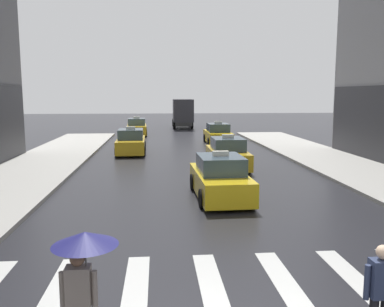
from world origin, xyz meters
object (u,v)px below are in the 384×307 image
object	(u,v)px
taxi_fifth	(137,128)
pedestrian_with_handbag	(382,290)
taxi_third	(131,142)
pedestrian_with_umbrella	(83,260)
taxi_fourth	(218,135)
taxi_second	(227,154)
box_truck	(183,112)
taxi_lead	(220,179)

from	to	relation	value
taxi_fifth	pedestrian_with_handbag	xyz separation A→B (m)	(5.40, -34.06, 0.21)
pedestrian_with_handbag	taxi_third	bearing A→B (deg)	103.43
pedestrian_with_umbrella	pedestrian_with_handbag	xyz separation A→B (m)	(4.49, -0.13, -0.58)
taxi_fourth	taxi_second	bearing A→B (deg)	-95.69
taxi_second	pedestrian_with_handbag	xyz separation A→B (m)	(-0.31, -15.69, 0.21)
box_truck	pedestrian_with_handbag	size ratio (longest dim) A/B	4.59
pedestrian_with_handbag	taxi_lead	bearing A→B (deg)	96.38
taxi_lead	pedestrian_with_handbag	world-z (taller)	taxi_lead
taxi_third	pedestrian_with_handbag	distance (m)	22.26
taxi_lead	pedestrian_with_umbrella	world-z (taller)	pedestrian_with_umbrella
taxi_second	pedestrian_with_handbag	distance (m)	15.70
taxi_lead	taxi_fourth	world-z (taller)	same
taxi_lead	pedestrian_with_handbag	xyz separation A→B (m)	(1.05, -9.42, 0.21)
taxi_fifth	box_truck	distance (m)	9.59
taxi_second	taxi_third	xyz separation A→B (m)	(-5.48, 5.96, 0.00)
taxi_third	pedestrian_with_handbag	world-z (taller)	taxi_third
taxi_lead	box_truck	bearing A→B (deg)	88.98
taxi_second	taxi_fifth	size ratio (longest dim) A/B	0.99
taxi_lead	taxi_fourth	size ratio (longest dim) A/B	1.01
box_truck	taxi_third	bearing A→B (deg)	-102.88
taxi_lead	taxi_third	world-z (taller)	same
taxi_second	pedestrian_with_handbag	world-z (taller)	taxi_second
taxi_third	pedestrian_with_handbag	size ratio (longest dim) A/B	2.77
taxi_third	taxi_fourth	bearing A→B (deg)	35.94
taxi_third	taxi_fifth	size ratio (longest dim) A/B	0.99
taxi_fourth	taxi_fifth	world-z (taller)	same
taxi_second	taxi_third	world-z (taller)	same
taxi_fourth	pedestrian_with_handbag	distance (m)	26.43
taxi_lead	pedestrian_with_handbag	size ratio (longest dim) A/B	2.78
taxi_third	pedestrian_with_umbrella	bearing A→B (deg)	-88.19
taxi_fifth	pedestrian_with_umbrella	bearing A→B (deg)	-88.46
taxi_fourth	taxi_fifth	bearing A→B (deg)	131.47
taxi_fourth	taxi_lead	bearing A→B (deg)	-98.14
pedestrian_with_umbrella	taxi_second	bearing A→B (deg)	72.87
taxi_fourth	pedestrian_with_handbag	world-z (taller)	taxi_fourth
taxi_third	box_truck	bearing A→B (deg)	77.12
taxi_second	box_truck	xyz separation A→B (m)	(-0.78, 26.51, 1.13)
taxi_lead	taxi_third	xyz separation A→B (m)	(-4.11, 12.23, 0.00)
taxi_third	taxi_fourth	size ratio (longest dim) A/B	1.00
pedestrian_with_handbag	pedestrian_with_umbrella	bearing A→B (deg)	178.29
taxi_fourth	box_truck	xyz separation A→B (m)	(-1.84, 15.81, 1.13)
taxi_fifth	taxi_fourth	bearing A→B (deg)	-48.53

